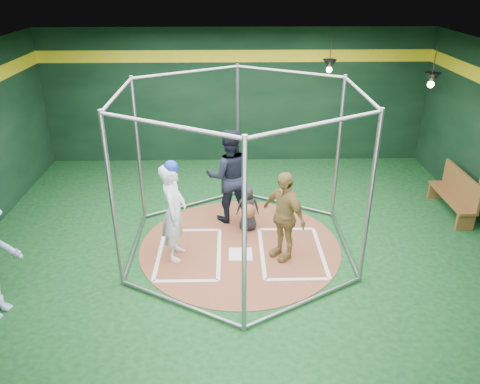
{
  "coord_description": "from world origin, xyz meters",
  "views": [
    {
      "loc": [
        -0.18,
        -7.6,
        4.78
      ],
      "look_at": [
        0.0,
        0.1,
        1.1
      ],
      "focal_mm": 35.0,
      "sensor_mm": 36.0,
      "label": 1
    }
  ],
  "objects_px": {
    "visitor_leopard": "(284,216)",
    "umpire": "(229,176)",
    "dugout_bench": "(456,193)",
    "batter_figure": "(174,211)"
  },
  "relations": [
    {
      "from": "visitor_leopard",
      "to": "umpire",
      "type": "bearing_deg",
      "value": 175.07
    },
    {
      "from": "umpire",
      "to": "dugout_bench",
      "type": "distance_m",
      "value": 4.85
    },
    {
      "from": "batter_figure",
      "to": "visitor_leopard",
      "type": "height_order",
      "value": "batter_figure"
    },
    {
      "from": "batter_figure",
      "to": "umpire",
      "type": "distance_m",
      "value": 1.71
    },
    {
      "from": "visitor_leopard",
      "to": "dugout_bench",
      "type": "relative_size",
      "value": 1.03
    },
    {
      "from": "umpire",
      "to": "dugout_bench",
      "type": "xyz_separation_m",
      "value": [
        4.82,
        0.16,
        -0.51
      ]
    },
    {
      "from": "visitor_leopard",
      "to": "dugout_bench",
      "type": "distance_m",
      "value": 4.2
    },
    {
      "from": "batter_figure",
      "to": "dugout_bench",
      "type": "bearing_deg",
      "value": 15.05
    },
    {
      "from": "batter_figure",
      "to": "visitor_leopard",
      "type": "bearing_deg",
      "value": -1.42
    },
    {
      "from": "visitor_leopard",
      "to": "dugout_bench",
      "type": "xyz_separation_m",
      "value": [
        3.87,
        1.61,
        -0.36
      ]
    }
  ]
}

